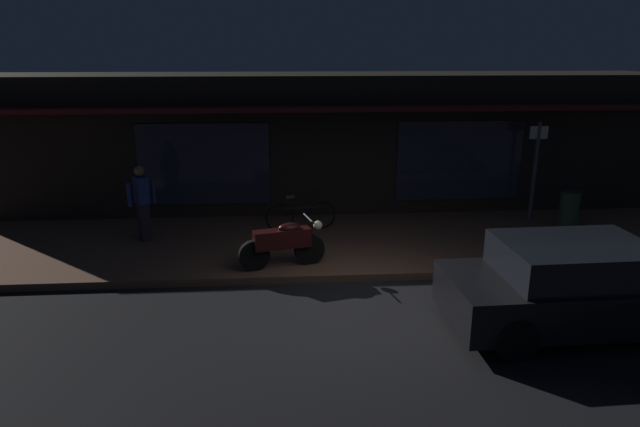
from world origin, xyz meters
TOP-DOWN VIEW (x-y plane):
  - ground_plane at (0.00, 0.00)m, footprint 60.00×60.00m
  - sidewalk_slab at (0.00, 3.00)m, footprint 18.00×4.00m
  - storefront_building at (0.00, 6.39)m, footprint 18.00×3.30m
  - motorcycle at (-1.29, 1.51)m, footprint 1.68×0.66m
  - bicycle_parked at (-0.88, 3.77)m, footprint 1.65×0.42m
  - person_photographer at (-4.35, 3.33)m, footprint 0.57×0.44m
  - sign_post at (4.86, 4.28)m, footprint 0.44×0.09m
  - trash_bin at (5.50, 3.65)m, footprint 0.48×0.48m
  - parked_car_near at (3.20, -1.00)m, footprint 4.15×1.87m

SIDE VIEW (x-z plane):
  - ground_plane at x=0.00m, z-range 0.00..0.00m
  - sidewalk_slab at x=0.00m, z-range 0.00..0.15m
  - bicycle_parked at x=-0.88m, z-range 0.05..0.96m
  - trash_bin at x=5.50m, z-range 0.16..1.09m
  - motorcycle at x=-1.29m, z-range 0.16..1.13m
  - parked_car_near at x=3.20m, z-range -0.01..1.41m
  - person_photographer at x=-4.35m, z-range 0.19..1.86m
  - sign_post at x=4.86m, z-range 0.31..2.71m
  - storefront_building at x=0.00m, z-range 0.00..3.60m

